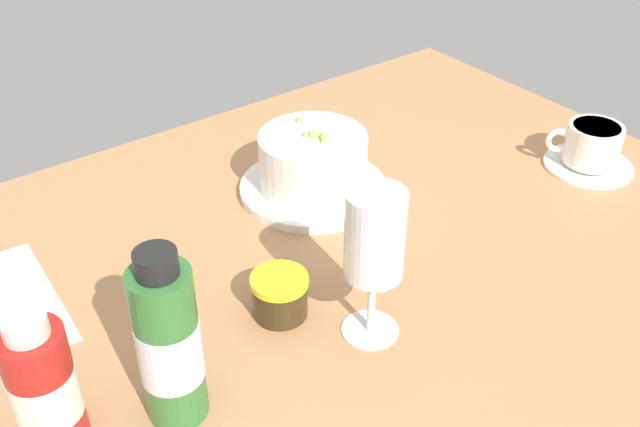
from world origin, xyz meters
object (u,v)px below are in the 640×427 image
(porridge_bowl, at_px, (313,164))
(sauce_bottle_green, at_px, (169,344))
(coffee_cup, at_px, (591,148))
(wine_glass, at_px, (375,242))
(jam_jar, at_px, (280,295))
(sauce_bottle_red, at_px, (44,388))

(porridge_bowl, height_order, sauce_bottle_green, sauce_bottle_green)
(coffee_cup, bearing_deg, sauce_bottle_green, 3.81)
(porridge_bowl, xyz_separation_m, sauce_bottle_green, (0.32, 0.22, 0.04))
(wine_glass, height_order, jam_jar, wine_glass)
(porridge_bowl, relative_size, sauce_bottle_green, 1.07)
(jam_jar, distance_m, sauce_bottle_green, 0.17)
(coffee_cup, height_order, sauce_bottle_red, sauce_bottle_red)
(coffee_cup, relative_size, wine_glass, 0.72)
(sauce_bottle_green, bearing_deg, wine_glass, 172.96)
(coffee_cup, xyz_separation_m, sauce_bottle_green, (0.66, 0.04, 0.05))
(porridge_bowl, height_order, wine_glass, wine_glass)
(sauce_bottle_green, bearing_deg, porridge_bowl, -145.00)
(coffee_cup, xyz_separation_m, sauce_bottle_red, (0.77, 0.01, 0.04))
(coffee_cup, distance_m, sauce_bottle_red, 0.77)
(wine_glass, xyz_separation_m, jam_jar, (0.06, -0.08, -0.09))
(porridge_bowl, distance_m, coffee_cup, 0.39)
(wine_glass, relative_size, sauce_bottle_green, 0.93)
(jam_jar, height_order, sauce_bottle_green, sauce_bottle_green)
(sauce_bottle_red, height_order, sauce_bottle_green, sauce_bottle_green)
(coffee_cup, distance_m, wine_glass, 0.47)
(wine_glass, height_order, sauce_bottle_green, sauce_bottle_green)
(coffee_cup, xyz_separation_m, wine_glass, (0.46, 0.07, 0.09))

